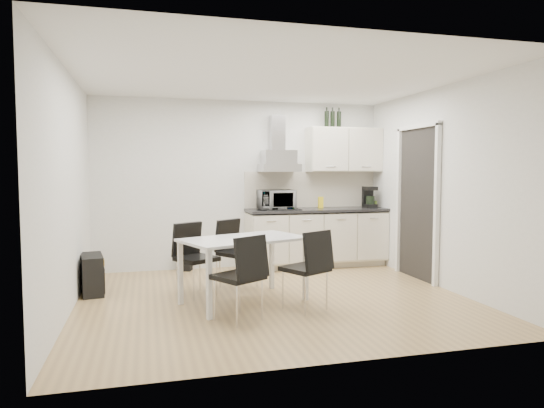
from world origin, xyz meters
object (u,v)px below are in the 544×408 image
Objects in this scene: floor_speaker at (185,260)px; chair_near_left at (238,278)px; guitar_amp at (92,274)px; dining_table at (244,245)px; chair_far_left at (197,260)px; chair_far_right at (238,254)px; kitchenette at (318,214)px; chair_near_right at (305,270)px.

chair_near_left is at bearing -60.46° from floor_speaker.
floor_speaker is at bearing 33.90° from guitar_amp.
guitar_amp is 1.97× the size of floor_speaker.
dining_table is 2.58× the size of guitar_amp.
dining_table is 1.78× the size of chair_far_left.
kitchenette is at bearing -178.86° from chair_far_right.
kitchenette is at bearing -176.83° from chair_far_left.
dining_table reaches higher than guitar_amp.
guitar_amp is at bearing -39.91° from chair_far_right.
chair_far_left is at bearing -26.85° from guitar_amp.
guitar_amp is 1.65m from floor_speaker.
chair_near_left is 2.17m from guitar_amp.
floor_speaker is (-1.11, 2.42, -0.29)m from chair_near_right.
dining_table is at bearing -52.84° from floor_speaker.
guitar_amp is at bearing 104.48° from chair_near_left.
dining_table is at bearing -34.72° from guitar_amp.
chair_near_right is at bearing -37.76° from guitar_amp.
kitchenette is 2.86× the size of chair_near_left.
chair_near_left reaches higher than dining_table.
chair_far_left is (-2.05, -1.36, -0.39)m from kitchenette.
kitchenette is 4.16× the size of guitar_amp.
chair_far_left is at bearing -10.06° from chair_far_right.
chair_far_left is at bearing 117.03° from dining_table.
chair_far_right is at bearing 48.21° from chair_near_left.
floor_speaker is (-0.02, 1.52, -0.29)m from chair_far_left.
kitchenette is at bearing 7.59° from guitar_amp.
chair_near_right is at bearing -113.26° from kitchenette.
dining_table is at bearing 115.30° from chair_near_right.
dining_table is 2.10m from floor_speaker.
floor_speaker is (-0.58, 1.26, -0.29)m from chair_far_right.
chair_near_left is at bearing -125.37° from kitchenette.
chair_far_left is 2.85× the size of floor_speaker.
chair_far_left is 0.62m from chair_far_right.
chair_far_left and chair_near_right have the same top height.
chair_far_right and chair_near_right have the same top height.
kitchenette is 1.89m from chair_far_right.
chair_near_right is (0.52, -1.16, 0.00)m from chair_far_right.
dining_table is at bearing 107.79° from chair_far_left.
kitchenette is at bearing 23.51° from chair_near_left.
chair_far_left is at bearing 74.40° from chair_near_left.
chair_near_right is 2.67m from guitar_amp.
chair_far_right is 1.00× the size of chair_near_left.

